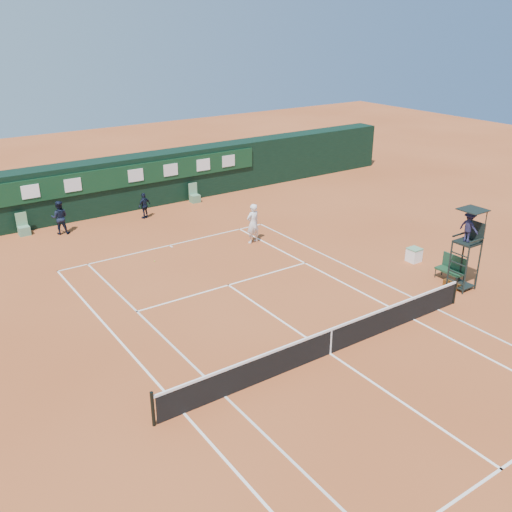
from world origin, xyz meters
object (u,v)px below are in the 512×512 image
(umpire_chair, at_px, (469,233))
(player_bench, at_px, (452,267))
(cooler, at_px, (414,255))
(tennis_net, at_px, (331,341))
(player, at_px, (253,223))

(umpire_chair, distance_m, player_bench, 2.03)
(umpire_chair, relative_size, cooler, 5.30)
(cooler, bearing_deg, umpire_chair, -100.98)
(tennis_net, relative_size, player_bench, 10.75)
(player_bench, relative_size, player, 0.60)
(player_bench, height_order, cooler, player_bench)
(umpire_chair, bearing_deg, player, 114.41)
(umpire_chair, relative_size, player, 1.71)
(umpire_chair, height_order, player_bench, umpire_chair)
(player, bearing_deg, player_bench, 111.76)
(umpire_chair, distance_m, cooler, 3.75)
(tennis_net, bearing_deg, player_bench, 10.23)
(cooler, bearing_deg, player_bench, -96.89)
(tennis_net, height_order, player, player)
(cooler, relative_size, player, 0.32)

